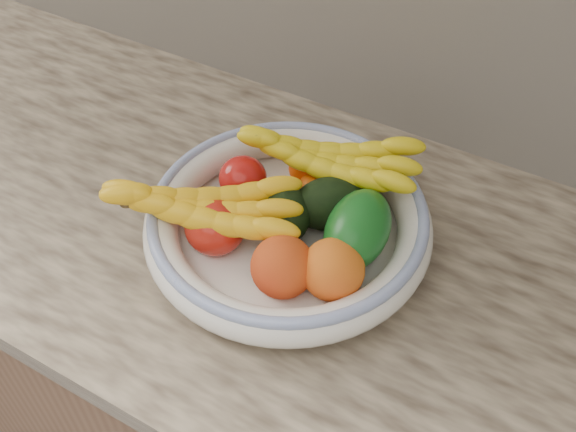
# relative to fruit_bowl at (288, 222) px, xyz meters

# --- Properties ---
(kitchen_counter) EXTENTS (2.44, 0.66, 1.40)m
(kitchen_counter) POSITION_rel_fruit_bowl_xyz_m (0.00, 0.03, -0.48)
(kitchen_counter) COLOR brown
(kitchen_counter) RESTS_ON ground
(fruit_bowl) EXTENTS (0.39, 0.39, 0.08)m
(fruit_bowl) POSITION_rel_fruit_bowl_xyz_m (0.00, 0.00, 0.00)
(fruit_bowl) COLOR silver
(fruit_bowl) RESTS_ON kitchen_counter
(clementine_back_left) EXTENTS (0.06, 0.06, 0.05)m
(clementine_back_left) POSITION_rel_fruit_bowl_xyz_m (-0.03, 0.10, 0.01)
(clementine_back_left) COLOR #FF5105
(clementine_back_left) RESTS_ON fruit_bowl
(clementine_back_right) EXTENTS (0.05, 0.05, 0.04)m
(clementine_back_right) POSITION_rel_fruit_bowl_xyz_m (0.03, 0.12, 0.01)
(clementine_back_right) COLOR #FF6C05
(clementine_back_right) RESTS_ON fruit_bowl
(clementine_back_mid) EXTENTS (0.06, 0.06, 0.04)m
(clementine_back_mid) POSITION_rel_fruit_bowl_xyz_m (0.00, 0.07, 0.01)
(clementine_back_mid) COLOR #DE5304
(clementine_back_mid) RESTS_ON fruit_bowl
(tomato_left) EXTENTS (0.09, 0.09, 0.06)m
(tomato_left) POSITION_rel_fruit_bowl_xyz_m (-0.09, 0.03, 0.01)
(tomato_left) COLOR #B41410
(tomato_left) RESTS_ON fruit_bowl
(tomato_near_left) EXTENTS (0.10, 0.10, 0.07)m
(tomato_near_left) POSITION_rel_fruit_bowl_xyz_m (-0.07, -0.07, 0.01)
(tomato_near_left) COLOR red
(tomato_near_left) RESTS_ON fruit_bowl
(avocado_center) EXTENTS (0.11, 0.12, 0.07)m
(avocado_center) POSITION_rel_fruit_bowl_xyz_m (-0.00, 0.00, 0.02)
(avocado_center) COLOR black
(avocado_center) RESTS_ON fruit_bowl
(avocado_right) EXTENTS (0.13, 0.13, 0.07)m
(avocado_right) POSITION_rel_fruit_bowl_xyz_m (0.04, 0.05, 0.02)
(avocado_right) COLOR black
(avocado_right) RESTS_ON fruit_bowl
(green_mango) EXTENTS (0.12, 0.14, 0.11)m
(green_mango) POSITION_rel_fruit_bowl_xyz_m (0.10, 0.01, 0.03)
(green_mango) COLOR #0F5015
(green_mango) RESTS_ON fruit_bowl
(peach_front) EXTENTS (0.10, 0.10, 0.08)m
(peach_front) POSITION_rel_fruit_bowl_xyz_m (0.04, -0.08, 0.02)
(peach_front) COLOR orange
(peach_front) RESTS_ON fruit_bowl
(peach_right) EXTENTS (0.10, 0.10, 0.08)m
(peach_right) POSITION_rel_fruit_bowl_xyz_m (0.10, -0.06, 0.02)
(peach_right) COLOR orange
(peach_right) RESTS_ON fruit_bowl
(banana_bunch_back) EXTENTS (0.29, 0.16, 0.08)m
(banana_bunch_back) POSITION_rel_fruit_bowl_xyz_m (0.01, 0.09, 0.04)
(banana_bunch_back) COLOR yellow
(banana_bunch_back) RESTS_ON fruit_bowl
(banana_bunch_front) EXTENTS (0.29, 0.22, 0.08)m
(banana_bunch_front) POSITION_rel_fruit_bowl_xyz_m (-0.09, -0.07, 0.03)
(banana_bunch_front) COLOR yellow
(banana_bunch_front) RESTS_ON fruit_bowl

